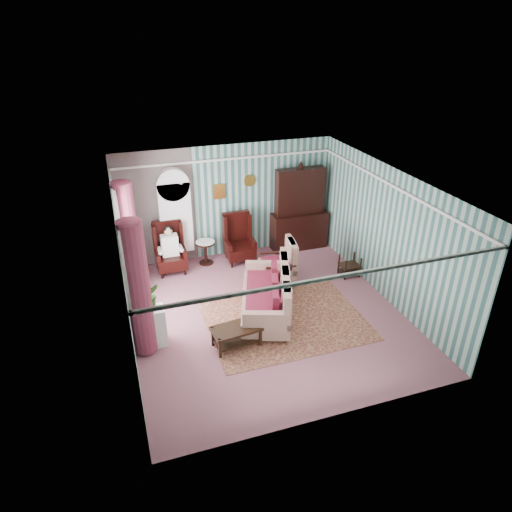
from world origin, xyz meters
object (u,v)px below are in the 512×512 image
object	(u,v)px
dresser_hutch	(300,207)
seated_woman	(170,250)
round_side_table	(206,253)
plant_stand	(151,327)
wingback_left	(170,249)
sofa	(265,295)
floral_armchair	(277,263)
wingback_right	(239,239)
nest_table	(350,265)
bookcase	(176,223)
coffee_table	(236,337)

from	to	relation	value
dresser_hutch	seated_woman	world-z (taller)	dresser_hutch
round_side_table	plant_stand	distance (m)	3.36
wingback_left	sofa	world-z (taller)	wingback_left
round_side_table	sofa	xyz separation A→B (m)	(0.69, -2.61, 0.16)
wingback_left	floral_armchair	size ratio (longest dim) A/B	1.23
wingback_right	nest_table	world-z (taller)	wingback_right
wingback_left	seated_woman	world-z (taller)	wingback_left
wingback_right	plant_stand	distance (m)	3.76
bookcase	wingback_left	size ratio (longest dim) A/B	1.79
seated_woman	plant_stand	world-z (taller)	seated_woman
bookcase	seated_woman	bearing A→B (deg)	-122.66
wingback_right	seated_woman	xyz separation A→B (m)	(-1.75, 0.00, -0.04)
floral_armchair	wingback_left	bearing A→B (deg)	68.97
plant_stand	coffee_table	distance (m)	1.62
plant_stand	sofa	xyz separation A→B (m)	(2.39, 0.29, 0.06)
wingback_right	coffee_table	bearing A→B (deg)	-107.43
bookcase	seated_woman	distance (m)	0.70
wingback_left	round_side_table	xyz separation A→B (m)	(0.90, 0.15, -0.33)
round_side_table	wingback_left	bearing A→B (deg)	-170.54
dresser_hutch	nest_table	distance (m)	2.11
wingback_right	nest_table	distance (m)	2.81
seated_woman	round_side_table	size ratio (longest dim) A/B	1.97
wingback_left	round_side_table	size ratio (longest dim) A/B	2.08
dresser_hutch	floral_armchair	world-z (taller)	dresser_hutch
plant_stand	round_side_table	bearing A→B (deg)	59.62
bookcase	dresser_hutch	world-z (taller)	dresser_hutch
dresser_hutch	plant_stand	size ratio (longest dim) A/B	2.95
bookcase	floral_armchair	xyz separation A→B (m)	(2.05, -1.67, -0.61)
wingback_left	plant_stand	bearing A→B (deg)	-106.22
dresser_hutch	plant_stand	bearing A→B (deg)	-144.92
nest_table	floral_armchair	world-z (taller)	floral_armchair
bookcase	plant_stand	bearing A→B (deg)	-108.49
dresser_hutch	sofa	bearing A→B (deg)	-124.98
dresser_hutch	seated_woman	xyz separation A→B (m)	(-3.50, -0.27, -0.59)
round_side_table	nest_table	world-z (taller)	round_side_table
wingback_right	floral_armchair	xyz separation A→B (m)	(0.55, -1.28, -0.12)
plant_stand	seated_woman	bearing A→B (deg)	73.78
floral_armchair	coffee_table	bearing A→B (deg)	149.85
seated_woman	floral_armchair	xyz separation A→B (m)	(2.30, -1.28, -0.08)
seated_woman	sofa	bearing A→B (deg)	-57.15
dresser_hutch	nest_table	xyz separation A→B (m)	(0.57, -1.82, -0.91)
seated_woman	plant_stand	size ratio (longest dim) A/B	1.47
round_side_table	floral_armchair	size ratio (longest dim) A/B	0.59
round_side_table	floral_armchair	distance (m)	2.02
dresser_hutch	wingback_right	size ratio (longest dim) A/B	1.89
nest_table	floral_armchair	xyz separation A→B (m)	(-1.77, 0.27, 0.24)
dresser_hutch	seated_woman	bearing A→B (deg)	-175.59
wingback_right	sofa	size ratio (longest dim) A/B	0.58
dresser_hutch	coffee_table	distance (m)	4.62
seated_woman	floral_armchair	world-z (taller)	seated_woman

